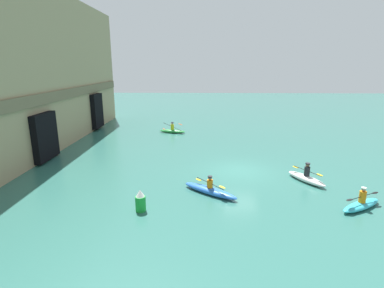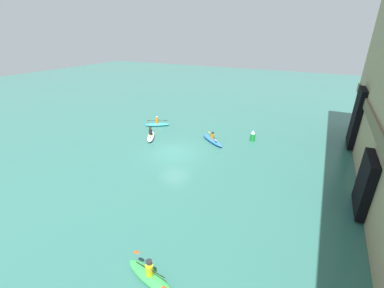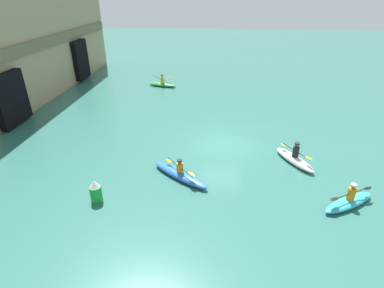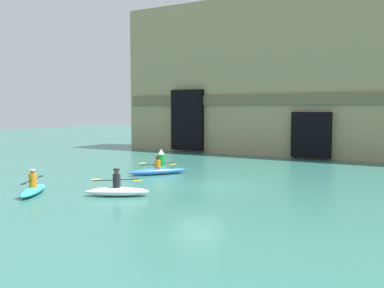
{
  "view_description": "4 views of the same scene",
  "coord_description": "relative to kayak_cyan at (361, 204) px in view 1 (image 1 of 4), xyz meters",
  "views": [
    {
      "loc": [
        -19.47,
        2.64,
        7.02
      ],
      "look_at": [
        0.73,
        3.28,
        1.7
      ],
      "focal_mm": 28.0,
      "sensor_mm": 36.0,
      "label": 1
    },
    {
      "loc": [
        18.11,
        11.01,
        10.14
      ],
      "look_at": [
        2.03,
        2.83,
        2.23
      ],
      "focal_mm": 24.0,
      "sensor_mm": 36.0,
      "label": 2
    },
    {
      "loc": [
        -16.33,
        0.47,
        8.48
      ],
      "look_at": [
        -1.65,
        1.71,
        0.81
      ],
      "focal_mm": 28.0,
      "sensor_mm": 36.0,
      "label": 3
    },
    {
      "loc": [
        10.34,
        -18.28,
        3.82
      ],
      "look_at": [
        -1.54,
        2.15,
        1.89
      ],
      "focal_mm": 40.0,
      "sensor_mm": 36.0,
      "label": 4
    }
  ],
  "objects": [
    {
      "name": "kayak_cyan",
      "position": [
        0.0,
        0.0,
        0.0
      ],
      "size": [
        2.07,
        2.74,
        1.13
      ],
      "rotation": [
        0.0,
        0.0,
        2.13
      ],
      "color": "#33B2C6",
      "rests_on": "ground"
    },
    {
      "name": "kayak_green",
      "position": [
        17.18,
        11.22,
        0.01
      ],
      "size": [
        1.34,
        2.92,
        1.16
      ],
      "rotation": [
        0.0,
        0.0,
        1.34
      ],
      "color": "green",
      "rests_on": "ground"
    },
    {
      "name": "cliff_bluff",
      "position": [
        8.15,
        22.56,
        6.27
      ],
      "size": [
        36.71,
        5.64,
        13.1
      ],
      "color": "#9E8966",
      "rests_on": "ground"
    },
    {
      "name": "marker_buoy",
      "position": [
        -0.62,
        11.11,
        0.29
      ],
      "size": [
        0.52,
        0.52,
        1.12
      ],
      "color": "green",
      "rests_on": "ground"
    },
    {
      "name": "kayak_white",
      "position": [
        3.52,
        1.58,
        0.03
      ],
      "size": [
        2.82,
        1.98,
        1.22
      ],
      "rotation": [
        0.0,
        0.0,
        3.65
      ],
      "color": "white",
      "rests_on": "ground"
    },
    {
      "name": "ground_plane",
      "position": [
        5.37,
        5.49,
        -0.23
      ],
      "size": [
        120.0,
        120.0,
        0.0
      ],
      "primitive_type": "plane",
      "color": "#2D665B"
    },
    {
      "name": "kayak_blue",
      "position": [
        1.52,
        7.62,
        -0.0
      ],
      "size": [
        2.64,
        3.22,
        1.06
      ],
      "rotation": [
        0.0,
        0.0,
        4.07
      ],
      "color": "blue",
      "rests_on": "ground"
    }
  ]
}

